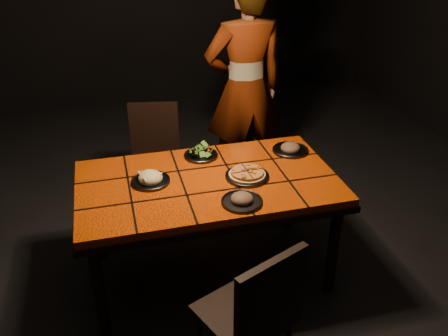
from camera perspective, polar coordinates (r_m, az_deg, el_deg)
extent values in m
cube|color=black|center=(3.40, -1.76, -12.63)|extent=(6.00, 7.00, 0.04)
cube|color=#DF4607|center=(2.96, -1.97, -1.78)|extent=(1.60, 0.90, 0.05)
cube|color=black|center=(2.98, -1.96, -2.52)|extent=(1.62, 0.92, 0.04)
cylinder|color=black|center=(2.85, -14.75, -14.20)|extent=(0.07, 0.07, 0.66)
cylinder|color=black|center=(3.12, 12.96, -9.64)|extent=(0.07, 0.07, 0.66)
cylinder|color=black|center=(3.44, -15.13, -5.90)|extent=(0.07, 0.07, 0.66)
cylinder|color=black|center=(3.66, 7.87, -2.75)|extent=(0.07, 0.07, 0.66)
cube|color=black|center=(2.50, 2.40, -17.09)|extent=(0.53, 0.53, 0.04)
cube|color=black|center=(2.24, 5.65, -15.41)|extent=(0.39, 0.19, 0.44)
cylinder|color=black|center=(2.83, 2.72, -16.91)|extent=(0.03, 0.03, 0.41)
cube|color=black|center=(3.85, -8.32, 0.51)|extent=(0.47, 0.47, 0.04)
cube|color=black|center=(3.90, -8.39, 4.80)|extent=(0.40, 0.11, 0.43)
cylinder|color=black|center=(3.84, -10.63, -3.61)|extent=(0.03, 0.03, 0.40)
cylinder|color=black|center=(3.81, -5.85, -3.50)|extent=(0.03, 0.03, 0.40)
cylinder|color=black|center=(4.11, -10.18, -1.21)|extent=(0.03, 0.03, 0.40)
cylinder|color=black|center=(4.08, -5.72, -1.09)|extent=(0.03, 0.03, 0.40)
cube|color=black|center=(4.08, 3.57, 2.84)|extent=(0.43, 0.43, 0.04)
cube|color=black|center=(4.14, 2.94, 7.03)|extent=(0.42, 0.05, 0.46)
cylinder|color=black|center=(4.00, 1.84, -1.43)|extent=(0.04, 0.04, 0.43)
cylinder|color=black|center=(4.09, 6.40, -0.88)|extent=(0.04, 0.04, 0.43)
cylinder|color=black|center=(4.29, 0.69, 0.79)|extent=(0.04, 0.04, 0.43)
cylinder|color=black|center=(4.37, 4.98, 1.26)|extent=(0.04, 0.04, 0.43)
imported|color=brown|center=(3.92, 2.54, 9.47)|extent=(0.70, 0.48, 1.86)
cylinder|color=#323337|center=(2.97, 2.79, -1.01)|extent=(0.27, 0.27, 0.01)
torus|color=#323337|center=(2.96, 2.79, -0.87)|extent=(0.28, 0.28, 0.01)
cylinder|color=tan|center=(2.96, 2.80, -0.79)|extent=(0.24, 0.24, 0.01)
cylinder|color=#BF8C31|center=(2.95, 2.80, -0.53)|extent=(0.22, 0.22, 0.02)
cylinder|color=#323337|center=(2.94, -8.81, -1.60)|extent=(0.24, 0.24, 0.01)
torus|color=#323337|center=(2.94, -8.82, -1.47)|extent=(0.24, 0.24, 0.01)
ellipsoid|color=beige|center=(2.93, -8.84, -1.17)|extent=(0.14, 0.14, 0.08)
cylinder|color=#323337|center=(3.21, -2.80, 1.49)|extent=(0.23, 0.23, 0.01)
torus|color=#323337|center=(3.21, -2.80, 1.62)|extent=(0.23, 0.23, 0.01)
cylinder|color=#323337|center=(2.72, 2.16, -4.09)|extent=(0.24, 0.24, 0.01)
torus|color=#323337|center=(2.71, 2.17, -3.95)|extent=(0.24, 0.24, 0.01)
ellipsoid|color=brown|center=(2.70, 2.17, -3.64)|extent=(0.14, 0.14, 0.08)
cylinder|color=#323337|center=(3.31, 7.97, 2.10)|extent=(0.25, 0.25, 0.01)
torus|color=#323337|center=(3.31, 7.98, 2.23)|extent=(0.25, 0.25, 0.01)
ellipsoid|color=brown|center=(3.30, 8.00, 2.51)|extent=(0.15, 0.15, 0.08)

